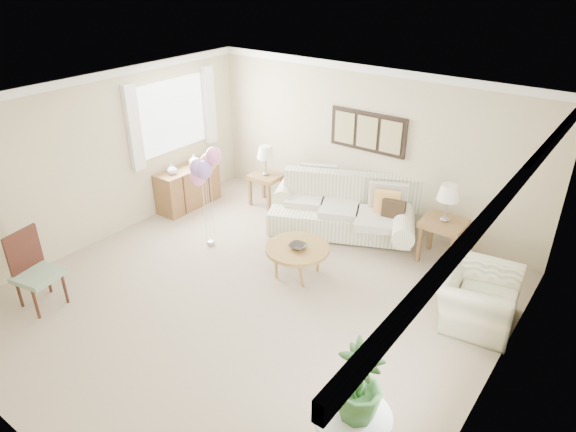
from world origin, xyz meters
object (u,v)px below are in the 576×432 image
object	(u,v)px
coffee_table	(297,249)
sofa	(343,211)
balloon_cluster	(204,167)
armchair	(477,298)
accent_chair	(33,268)

from	to	relation	value
coffee_table	sofa	bearing A→B (deg)	96.13
sofa	coffee_table	bearing A→B (deg)	-83.87
sofa	balloon_cluster	world-z (taller)	balloon_cluster
armchair	accent_chair	bearing A→B (deg)	115.09
coffee_table	accent_chair	distance (m)	3.46
accent_chair	balloon_cluster	bearing A→B (deg)	72.33
accent_chair	sofa	bearing A→B (deg)	61.99
armchair	coffee_table	bearing A→B (deg)	94.03
coffee_table	armchair	size ratio (longest dim) A/B	0.88
accent_chair	balloon_cluster	world-z (taller)	balloon_cluster
coffee_table	balloon_cluster	bearing A→B (deg)	-174.25
armchair	balloon_cluster	xyz separation A→B (m)	(-3.95, -0.66, 1.00)
coffee_table	accent_chair	world-z (taller)	accent_chair
coffee_table	balloon_cluster	world-z (taller)	balloon_cluster
sofa	armchair	distance (m)	2.74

